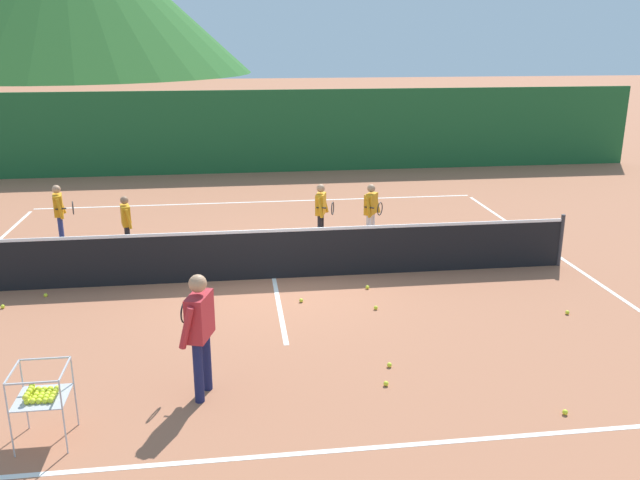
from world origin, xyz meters
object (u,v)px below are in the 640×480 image
Objects in this scene: student_1 at (126,219)px; tennis_ball_9 at (389,365)px; tennis_ball_8 at (565,412)px; tennis_ball_0 at (376,308)px; student_3 at (371,208)px; tennis_net at (273,253)px; student_2 at (321,208)px; tennis_ball_4 at (386,384)px; tennis_ball_7 at (567,312)px; student_0 at (59,209)px; tennis_ball_6 at (3,307)px; tennis_ball_1 at (367,287)px; instructor at (199,324)px; tennis_ball_2 at (46,295)px; ball_cart at (41,395)px; tennis_ball_3 at (301,300)px.

tennis_ball_9 is at bearing -52.78° from student_1.
tennis_ball_0 is at bearing 114.80° from tennis_ball_8.
student_3 reaches higher than tennis_ball_0.
student_2 reaches higher than tennis_net.
tennis_net is at bearing 105.84° from tennis_ball_4.
tennis_ball_7 is (7.65, -4.27, -0.71)m from student_1.
student_0 is 19.60× the size of tennis_ball_6.
student_3 is 19.20× the size of tennis_ball_1.
tennis_ball_2 is at bearing 127.61° from instructor.
tennis_ball_1 is at bearing -3.71° from tennis_ball_2.
tennis_ball_4 is (-0.45, -3.46, 0.00)m from tennis_ball_1.
ball_cart is 13.22× the size of tennis_ball_6.
student_1 is at bearing 58.62° from tennis_ball_6.
tennis_ball_6 is at bearing 171.97° from tennis_ball_0.
tennis_ball_2 is 1.00× the size of tennis_ball_7.
ball_cart is at bearing -131.95° from tennis_ball_3.
instructor is at bearing -52.39° from tennis_ball_2.
tennis_ball_4 is at bearing -56.12° from student_1.
student_3 is 19.20× the size of tennis_ball_3.
tennis_ball_1 is (4.57, 4.15, -0.55)m from ball_cart.
student_3 is at bearing 97.19° from tennis_ball_8.
tennis_net is 168.96× the size of tennis_ball_3.
student_0 is at bearing 140.61° from tennis_ball_3.
student_0 reaches higher than tennis_ball_3.
tennis_ball_3 is (1.57, 2.90, -0.95)m from instructor.
instructor is 1.25× the size of student_2.
student_1 reaches higher than ball_cart.
tennis_ball_8 is (6.15, -7.13, -0.71)m from student_1.
tennis_ball_1 and tennis_ball_7 have the same top height.
tennis_ball_2 is at bearing 36.85° from tennis_ball_6.
tennis_ball_4 is (4.14, -6.17, -0.71)m from student_1.
student_0 is 19.60× the size of tennis_ball_3.
tennis_ball_6 is at bearing 149.89° from tennis_ball_4.
tennis_net is 4.00m from tennis_ball_9.
tennis_ball_2 is at bearing 169.37° from tennis_ball_3.
student_1 is at bearing 130.75° from tennis_ball_8.
student_3 is at bearing -5.67° from student_2.
tennis_ball_3 is 4.45m from tennis_ball_7.
tennis_net reaches higher than tennis_ball_2.
tennis_ball_4 is at bearing -74.16° from tennis_net.
student_1 is 4.66m from tennis_ball_3.
ball_cart is 13.22× the size of tennis_ball_4.
student_2 is (4.14, 0.21, 0.05)m from student_1.
tennis_ball_4 is at bearing -50.94° from student_0.
instructor is at bearing -110.69° from student_2.
tennis_ball_2 is at bearing -82.55° from student_0.
tennis_ball_8 is at bearing -74.70° from student_2.
student_0 is at bearing 101.42° from ball_cart.
tennis_ball_7 is at bearing -9.07° from tennis_ball_6.
ball_cart is 13.22× the size of tennis_ball_8.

